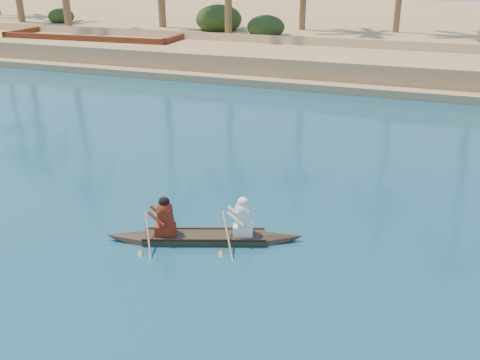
% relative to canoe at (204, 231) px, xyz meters
% --- Properties ---
extents(canoe, '(4.36, 2.06, 1.22)m').
position_rel_canoe_xyz_m(canoe, '(0.00, 0.00, 0.00)').
color(canoe, '#392F1F').
rests_on(canoe, ground).
extents(barge_left, '(11.68, 4.41, 1.92)m').
position_rel_canoe_xyz_m(barge_left, '(-16.73, 20.36, 0.44)').
color(barge_left, maroon).
rests_on(barge_left, ground).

